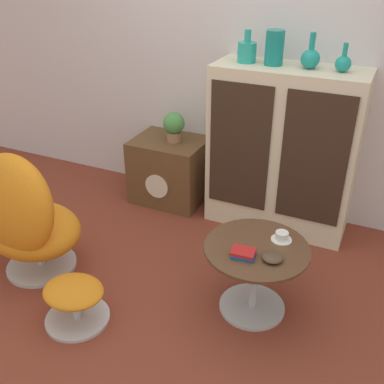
{
  "coord_description": "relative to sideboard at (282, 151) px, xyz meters",
  "views": [
    {
      "loc": [
        1.07,
        -1.88,
        1.94
      ],
      "look_at": [
        0.01,
        0.4,
        0.55
      ],
      "focal_mm": 42.0,
      "sensor_mm": 36.0,
      "label": 1
    }
  ],
  "objects": [
    {
      "name": "vase_leftmost",
      "position": [
        -0.32,
        0.0,
        0.68
      ],
      "size": [
        0.13,
        0.13,
        0.22
      ],
      "color": "teal",
      "rests_on": "sideboard"
    },
    {
      "name": "wall_back",
      "position": [
        -0.4,
        0.25,
        0.69
      ],
      "size": [
        6.4,
        0.06,
        2.6
      ],
      "color": "silver",
      "rests_on": "ground_plane"
    },
    {
      "name": "ottoman",
      "position": [
        -0.76,
        -1.54,
        -0.44
      ],
      "size": [
        0.38,
        0.38,
        0.26
      ],
      "color": "#B7B7BC",
      "rests_on": "ground_plane"
    },
    {
      "name": "potted_plant",
      "position": [
        -0.88,
        -0.02,
        0.06
      ],
      "size": [
        0.17,
        0.17,
        0.24
      ],
      "color": "#996B4C",
      "rests_on": "tv_console"
    },
    {
      "name": "vase_inner_right",
      "position": [
        0.12,
        0.0,
        0.68
      ],
      "size": [
        0.12,
        0.12,
        0.23
      ],
      "color": "teal",
      "rests_on": "sideboard"
    },
    {
      "name": "egg_chair",
      "position": [
        -1.3,
        -1.29,
        -0.19
      ],
      "size": [
        0.69,
        0.64,
        0.89
      ],
      "color": "#B7B7BC",
      "rests_on": "ground_plane"
    },
    {
      "name": "vase_inner_left",
      "position": [
        -0.13,
        0.0,
        0.72
      ],
      "size": [
        0.12,
        0.12,
        0.23
      ],
      "color": "#147A75",
      "rests_on": "sideboard"
    },
    {
      "name": "teacup",
      "position": [
        0.24,
        -0.89,
        -0.14
      ],
      "size": [
        0.12,
        0.12,
        0.05
      ],
      "color": "white",
      "rests_on": "coffee_table"
    },
    {
      "name": "bowl",
      "position": [
        0.25,
        -1.09,
        -0.14
      ],
      "size": [
        0.11,
        0.11,
        0.04
      ],
      "color": "#4C3828",
      "rests_on": "coffee_table"
    },
    {
      "name": "coffee_table",
      "position": [
        0.14,
        -1.01,
        -0.32
      ],
      "size": [
        0.6,
        0.6,
        0.45
      ],
      "color": "#B7B7BC",
      "rests_on": "ground_plane"
    },
    {
      "name": "book_stack",
      "position": [
        0.1,
        -1.12,
        -0.14
      ],
      "size": [
        0.14,
        0.12,
        0.04
      ],
      "color": "#1E478C",
      "rests_on": "coffee_table"
    },
    {
      "name": "tv_console",
      "position": [
        -0.93,
        -0.02,
        -0.34
      ],
      "size": [
        0.59,
        0.47,
        0.54
      ],
      "color": "brown",
      "rests_on": "ground_plane"
    },
    {
      "name": "vase_rightmost",
      "position": [
        0.33,
        0.0,
        0.67
      ],
      "size": [
        0.1,
        0.1,
        0.18
      ],
      "color": "teal",
      "rests_on": "sideboard"
    },
    {
      "name": "ground_plane",
      "position": [
        -0.4,
        -1.14,
        -0.61
      ],
      "size": [
        12.0,
        12.0,
        0.0
      ],
      "primitive_type": "plane",
      "color": "brown"
    },
    {
      "name": "sideboard",
      "position": [
        0.0,
        0.0,
        0.0
      ],
      "size": [
        1.05,
        0.44,
        1.22
      ],
      "color": "beige",
      "rests_on": "ground_plane"
    }
  ]
}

